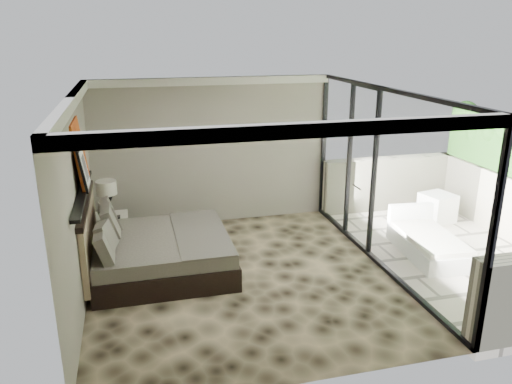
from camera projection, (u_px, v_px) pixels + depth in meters
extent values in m
plane|color=black|center=(242.00, 278.00, 7.61)|extent=(5.00, 5.00, 0.00)
cube|color=silver|center=(240.00, 93.00, 6.76)|extent=(4.50, 5.00, 0.02)
cube|color=gray|center=(213.00, 152.00, 9.48)|extent=(4.50, 0.02, 2.80)
cube|color=gray|center=(78.00, 203.00, 6.66)|extent=(0.02, 5.00, 2.80)
cube|color=white|center=(383.00, 180.00, 7.71)|extent=(0.08, 5.00, 2.80)
cube|color=beige|center=(456.00, 256.00, 8.51)|extent=(3.00, 5.00, 0.12)
cube|color=black|center=(82.00, 193.00, 6.74)|extent=(0.12, 2.20, 0.05)
cube|color=black|center=(164.00, 260.00, 7.80)|extent=(2.07, 1.97, 0.36)
cube|color=#565248|center=(162.00, 243.00, 7.71)|extent=(2.01, 1.91, 0.22)
cube|color=#44413B|center=(200.00, 233.00, 7.82)|extent=(0.79, 1.95, 0.03)
cube|color=#91825C|center=(89.00, 236.00, 7.39)|extent=(0.08, 2.07, 0.99)
cube|color=black|center=(112.00, 229.00, 8.77)|extent=(0.64, 0.64, 0.56)
cone|color=black|center=(109.00, 211.00, 8.67)|extent=(0.20, 0.20, 0.18)
cone|color=black|center=(108.00, 201.00, 8.61)|extent=(0.20, 0.20, 0.18)
cylinder|color=beige|center=(106.00, 188.00, 8.54)|extent=(0.35, 0.35, 0.24)
cube|color=#C75311|center=(80.00, 152.00, 6.96)|extent=(0.13, 0.90, 0.90)
cube|color=black|center=(83.00, 168.00, 6.76)|extent=(0.11, 0.50, 0.60)
cube|color=white|center=(437.00, 208.00, 9.82)|extent=(0.67, 0.67, 0.56)
cube|color=white|center=(429.00, 247.00, 8.37)|extent=(0.96, 1.69, 0.28)
cube|color=beige|center=(430.00, 237.00, 8.31)|extent=(0.91, 1.59, 0.08)
cube|color=white|center=(410.00, 213.00, 8.98)|extent=(0.82, 0.20, 0.35)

